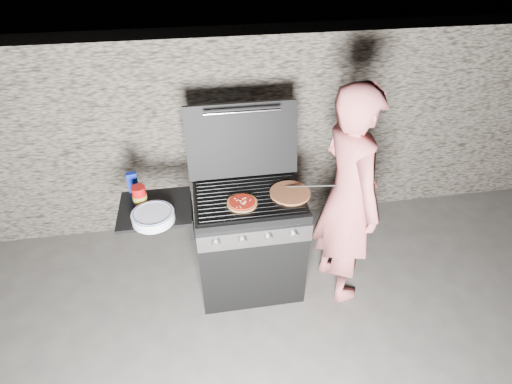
{
  "coord_description": "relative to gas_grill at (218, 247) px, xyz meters",
  "views": [
    {
      "loc": [
        -0.32,
        -2.28,
        2.64
      ],
      "look_at": [
        0.05,
        0.0,
        0.95
      ],
      "focal_mm": 28.0,
      "sensor_mm": 36.0,
      "label": 1
    }
  ],
  "objects": [
    {
      "name": "ground",
      "position": [
        0.25,
        0.0,
        -0.46
      ],
      "size": [
        50.0,
        50.0,
        0.0
      ],
      "primitive_type": "plane",
      "color": "#46423F"
    },
    {
      "name": "stone_wall",
      "position": [
        0.25,
        1.05,
        0.44
      ],
      "size": [
        8.0,
        0.35,
        1.8
      ],
      "primitive_type": "cube",
      "color": "gray",
      "rests_on": "ground"
    },
    {
      "name": "gas_grill",
      "position": [
        0.0,
        0.0,
        0.0
      ],
      "size": [
        1.34,
        0.79,
        0.91
      ],
      "primitive_type": null,
      "color": "black",
      "rests_on": "ground"
    },
    {
      "name": "pizza_topped",
      "position": [
        0.19,
        -0.07,
        0.47
      ],
      "size": [
        0.28,
        0.28,
        0.02
      ],
      "primitive_type": null,
      "rotation": [
        0.0,
        0.0,
        0.35
      ],
      "color": "#BA7B53",
      "rests_on": "gas_grill"
    },
    {
      "name": "pizza_plain",
      "position": [
        0.55,
        -0.01,
        0.46
      ],
      "size": [
        0.32,
        0.32,
        0.02
      ],
      "primitive_type": "cylinder",
      "rotation": [
        0.0,
        0.0,
        -0.07
      ],
      "color": "#BD7D4C",
      "rests_on": "gas_grill"
    },
    {
      "name": "sauce_jar",
      "position": [
        -0.51,
        0.05,
        0.52
      ],
      "size": [
        0.12,
        0.12,
        0.15
      ],
      "primitive_type": "cylinder",
      "rotation": [
        0.0,
        0.0,
        0.27
      ],
      "color": "#A60A0C",
      "rests_on": "gas_grill"
    },
    {
      "name": "blue_carton",
      "position": [
        -0.58,
        0.23,
        0.52
      ],
      "size": [
        0.08,
        0.05,
        0.16
      ],
      "primitive_type": "cube",
      "rotation": [
        0.0,
        0.0,
        0.16
      ],
      "color": "navy",
      "rests_on": "gas_grill"
    },
    {
      "name": "plate_stack",
      "position": [
        -0.42,
        -0.15,
        0.48
      ],
      "size": [
        0.37,
        0.37,
        0.07
      ],
      "primitive_type": "cylinder",
      "rotation": [
        0.0,
        0.0,
        0.37
      ],
      "color": "white",
      "rests_on": "gas_grill"
    },
    {
      "name": "person",
      "position": [
        0.96,
        -0.1,
        0.43
      ],
      "size": [
        0.54,
        0.71,
        1.78
      ],
      "primitive_type": "imported",
      "rotation": [
        0.0,
        0.0,
        1.76
      ],
      "color": "#D16664",
      "rests_on": "ground"
    },
    {
      "name": "tongs",
      "position": [
        0.7,
        0.0,
        0.5
      ],
      "size": [
        0.41,
        0.17,
        0.09
      ],
      "primitive_type": "cylinder",
      "rotation": [
        0.0,
        1.4,
        -0.37
      ],
      "color": "#252424",
      "rests_on": "gas_grill"
    }
  ]
}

